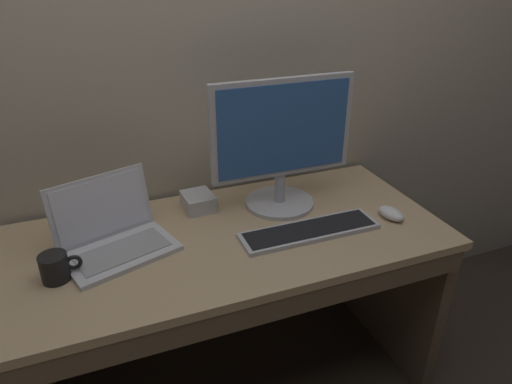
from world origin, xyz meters
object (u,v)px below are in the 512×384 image
object	(u,v)px
external_monitor	(282,144)
wired_keyboard	(310,231)
laptop_silver	(114,235)
computer_mouse	(391,213)
coffee_mug	(56,267)
external_drive_box	(198,201)

from	to	relation	value
external_monitor	wired_keyboard	world-z (taller)	external_monitor
wired_keyboard	laptop_silver	bearing A→B (deg)	167.22
laptop_silver	computer_mouse	xyz separation A→B (m)	(0.93, -0.16, -0.03)
laptop_silver	coffee_mug	distance (m)	0.20
coffee_mug	external_monitor	bearing A→B (deg)	12.49
external_monitor	external_drive_box	bearing A→B (deg)	162.80
computer_mouse	coffee_mug	bearing A→B (deg)	165.94
external_monitor	wired_keyboard	size ratio (longest dim) A/B	1.09
computer_mouse	external_drive_box	bearing A→B (deg)	141.68
wired_keyboard	external_drive_box	world-z (taller)	external_drive_box
external_drive_box	coffee_mug	size ratio (longest dim) A/B	1.05
laptop_silver	external_monitor	size ratio (longest dim) A/B	0.74
laptop_silver	coffee_mug	xyz separation A→B (m)	(-0.17, -0.10, -0.01)
wired_keyboard	computer_mouse	bearing A→B (deg)	-3.01
laptop_silver	wired_keyboard	xyz separation A→B (m)	(0.62, -0.14, -0.04)
external_monitor	wired_keyboard	bearing A→B (deg)	-86.30
laptop_silver	external_drive_box	xyz separation A→B (m)	(0.31, 0.16, -0.02)
wired_keyboard	computer_mouse	world-z (taller)	computer_mouse
laptop_silver	external_monitor	bearing A→B (deg)	6.57
computer_mouse	coffee_mug	distance (m)	1.11
computer_mouse	coffee_mug	xyz separation A→B (m)	(-1.10, 0.05, 0.02)
wired_keyboard	computer_mouse	xyz separation A→B (m)	(0.31, -0.02, 0.01)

